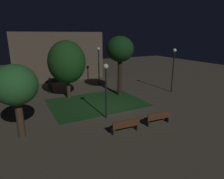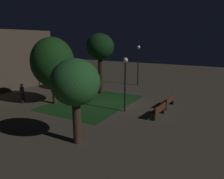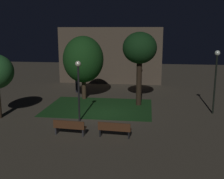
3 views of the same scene
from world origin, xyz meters
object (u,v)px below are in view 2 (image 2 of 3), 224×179
Objects in this scene: bench_front_left at (158,110)px; pedestrian at (22,93)px; tree_tall_center at (100,48)px; lamp_post_plaza_west at (125,75)px; tree_near_wall at (53,62)px; lamp_post_near_wall at (138,58)px; bench_near_trees at (169,101)px; lamp_post_path_center at (62,60)px; tree_back_left at (75,83)px.

bench_front_left is 1.14× the size of pedestrian.
tree_tall_center is 5.99m from lamp_post_plaza_west.
tree_near_wall is 1.20× the size of lamp_post_near_wall.
bench_near_trees is 0.42× the size of lamp_post_path_center.
tree_back_left reaches higher than bench_front_left.
tree_tall_center is 7.87m from pedestrian.
bench_near_trees is 4.24m from lamp_post_plaza_west.
bench_near_trees is 8.02m from tree_tall_center.
lamp_post_plaza_west is at bearing 136.23° from bench_near_trees.
tree_back_left is 2.66× the size of pedestrian.
lamp_post_near_wall is (8.88, 5.33, 2.55)m from bench_front_left.
tree_tall_center is 3.52× the size of pedestrian.
bench_front_left is 3.35m from lamp_post_plaza_west.
tree_back_left is at bearing -168.64° from lamp_post_near_wall.
lamp_post_path_center is (4.63, 3.35, -0.38)m from tree_near_wall.
pedestrian is (-1.22, 2.38, -2.52)m from tree_near_wall.
lamp_post_path_center is (3.50, 11.69, 2.50)m from bench_front_left.
lamp_post_near_wall is at bearing -16.75° from tree_near_wall.
pedestrian reaches higher than bench_front_left.
bench_front_left is 0.47× the size of lamp_post_plaza_west.
lamp_post_plaza_west is 8.73m from pedestrian.
pedestrian is at bearing 68.56° from tree_back_left.
tree_tall_center is 1.45× the size of lamp_post_plaza_west.
pedestrian is at bearing -170.54° from lamp_post_path_center.
lamp_post_path_center is 2.71× the size of pedestrian.
bench_near_trees is 0.47× the size of lamp_post_plaza_west.
bench_near_trees is at bearing -16.51° from tree_back_left.
tree_tall_center is at bearing -32.44° from pedestrian.
lamp_post_path_center is at bearing 68.80° from lamp_post_plaza_west.
lamp_post_near_wall reaches higher than lamp_post_plaza_west.
tree_tall_center reaches higher than tree_back_left.
lamp_post_path_center is at bearing 35.92° from tree_near_wall.
bench_near_trees is 8.88m from tree_back_left.
tree_near_wall is 1.36× the size of lamp_post_plaza_west.
tree_near_wall is (4.48, 5.92, 0.29)m from tree_back_left.
lamp_post_path_center is at bearing 73.34° from bench_front_left.
lamp_post_plaza_west is (-3.66, -4.45, -1.65)m from tree_tall_center.
tree_tall_center is at bearing -88.93° from lamp_post_path_center.
pedestrian is (-5.85, -0.97, -2.14)m from lamp_post_path_center.
lamp_post_plaza_west is (-8.95, -2.83, -0.32)m from lamp_post_near_wall.
lamp_post_path_center is (9.11, 9.27, -0.09)m from tree_back_left.
tree_near_wall is 5.97m from lamp_post_plaza_west.
lamp_post_near_wall is 2.76× the size of pedestrian.
tree_tall_center is 4.95m from lamp_post_path_center.
lamp_post_plaza_west reaches higher than bench_front_left.
tree_back_left reaches higher than lamp_post_plaza_west.
lamp_post_plaza_west is at bearing -111.20° from lamp_post_path_center.
bench_near_trees is at bearing -66.29° from tree_near_wall.
lamp_post_near_wall is at bearing 30.95° from bench_front_left.
lamp_post_near_wall is 1.14× the size of lamp_post_plaza_west.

